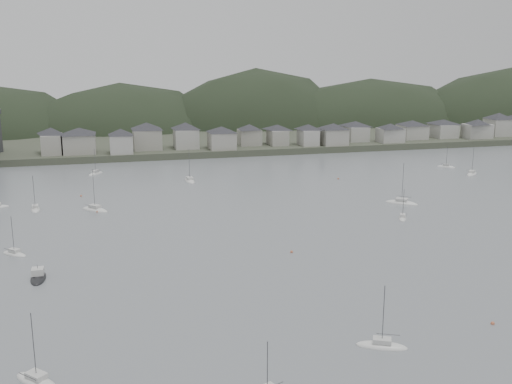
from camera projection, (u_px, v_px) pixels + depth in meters
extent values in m
plane|color=slate|center=(360.00, 316.00, 106.25)|extent=(900.00, 900.00, 0.00)
cube|color=#383D2D|center=(172.00, 124.00, 384.27)|extent=(900.00, 250.00, 3.00)
ellipsoid|color=black|center=(123.00, 149.00, 358.16)|extent=(132.08, 90.41, 79.74)
ellipsoid|color=black|center=(256.00, 148.00, 378.91)|extent=(133.88, 88.37, 101.41)
ellipsoid|color=black|center=(368.00, 141.00, 391.87)|extent=(165.81, 81.78, 82.55)
ellipsoid|color=black|center=(512.00, 140.00, 416.50)|extent=(177.60, 96.61, 102.57)
cube|color=#9C9B8F|center=(52.00, 144.00, 260.56)|extent=(8.34, 12.91, 8.59)
pyramid|color=#28282D|center=(51.00, 131.00, 259.25)|extent=(15.78, 15.78, 3.01)
cube|color=#9C9B8F|center=(80.00, 144.00, 262.81)|extent=(13.68, 13.35, 8.36)
pyramid|color=#28282D|center=(79.00, 131.00, 261.54)|extent=(20.07, 20.07, 2.93)
cube|color=#AEABA3|center=(121.00, 144.00, 262.14)|extent=(9.78, 10.20, 8.08)
pyramid|color=#28282D|center=(121.00, 132.00, 260.91)|extent=(14.83, 14.83, 2.83)
cube|color=#9C9B8F|center=(147.00, 139.00, 274.03)|extent=(12.59, 13.33, 9.09)
pyramid|color=#28282D|center=(147.00, 126.00, 272.64)|extent=(19.24, 19.24, 3.18)
cube|color=#AEABA3|center=(186.00, 139.00, 276.90)|extent=(10.74, 12.17, 8.87)
pyramid|color=#28282D|center=(186.00, 126.00, 275.54)|extent=(17.01, 17.01, 3.10)
cube|color=#9C9B8F|center=(222.00, 141.00, 274.62)|extent=(11.63, 12.09, 7.69)
pyramid|color=#28282D|center=(222.00, 129.00, 273.45)|extent=(17.61, 17.61, 2.69)
cube|color=#9C9B8F|center=(249.00, 137.00, 286.54)|extent=(10.37, 9.35, 7.44)
pyramid|color=#28282D|center=(249.00, 127.00, 285.40)|extent=(14.65, 14.65, 2.60)
cube|color=#9C9B8F|center=(277.00, 137.00, 287.54)|extent=(8.24, 12.20, 7.22)
pyramid|color=#28282D|center=(277.00, 127.00, 286.44)|extent=(15.17, 15.17, 2.53)
cube|color=#AEABA3|center=(308.00, 137.00, 285.92)|extent=(8.06, 10.91, 7.46)
pyramid|color=#28282D|center=(308.00, 127.00, 284.78)|extent=(14.08, 14.08, 2.61)
cube|color=#9C9B8F|center=(333.00, 137.00, 287.47)|extent=(11.73, 11.78, 7.66)
pyramid|color=#28282D|center=(334.00, 126.00, 286.30)|extent=(17.46, 17.46, 2.68)
cube|color=#AEABA3|center=(355.00, 133.00, 300.63)|extent=(10.19, 13.02, 7.33)
pyramid|color=#28282D|center=(356.00, 124.00, 299.52)|extent=(17.23, 17.23, 2.57)
cube|color=#AEABA3|center=(390.00, 135.00, 295.95)|extent=(11.70, 9.81, 6.88)
pyramid|color=#28282D|center=(391.00, 126.00, 294.90)|extent=(15.97, 15.97, 2.41)
cube|color=#AEABA3|center=(412.00, 132.00, 308.36)|extent=(12.83, 12.48, 7.00)
pyramid|color=#28282D|center=(413.00, 123.00, 307.29)|extent=(18.79, 18.79, 2.45)
cube|color=#AEABA3|center=(443.00, 131.00, 313.29)|extent=(11.07, 13.50, 6.97)
pyramid|color=#28282D|center=(444.00, 122.00, 312.23)|extent=(18.25, 18.25, 2.44)
cube|color=#AEABA3|center=(477.00, 131.00, 309.68)|extent=(13.75, 9.12, 7.34)
pyramid|color=#28282D|center=(478.00, 122.00, 308.56)|extent=(16.97, 16.97, 2.57)
cube|color=#AEABA3|center=(498.00, 127.00, 319.46)|extent=(11.37, 11.57, 9.05)
pyramid|color=#28282D|center=(499.00, 116.00, 318.08)|extent=(17.03, 17.03, 3.17)
ellipsoid|color=silver|center=(446.00, 167.00, 246.59)|extent=(7.11, 6.21, 1.44)
cube|color=beige|center=(446.00, 165.00, 246.36)|extent=(2.96, 2.79, 0.70)
cylinder|color=#3F3F42|center=(447.00, 156.00, 245.54)|extent=(0.12, 0.12, 8.99)
cylinder|color=#3F3F42|center=(445.00, 164.00, 245.24)|extent=(2.63, 2.05, 0.10)
ellipsoid|color=silver|center=(15.00, 254.00, 138.93)|extent=(6.95, 6.62, 1.45)
cube|color=beige|center=(14.00, 250.00, 138.70)|extent=(2.96, 2.90, 0.70)
cylinder|color=#3F3F42|center=(13.00, 235.00, 137.87)|extent=(0.12, 0.12, 9.09)
cylinder|color=#3F3F42|center=(9.00, 250.00, 137.51)|extent=(2.49, 2.28, 0.10)
ellipsoid|color=silver|center=(472.00, 174.00, 231.72)|extent=(8.54, 8.05, 1.78)
cube|color=beige|center=(472.00, 171.00, 231.45)|extent=(3.63, 3.53, 0.70)
cylinder|color=#3F3F42|center=(473.00, 160.00, 230.43)|extent=(0.12, 0.12, 11.13)
cylinder|color=#3F3F42|center=(468.00, 170.00, 232.04)|extent=(3.06, 2.74, 0.10)
ellipsoid|color=silver|center=(95.00, 210.00, 178.35)|extent=(9.26, 9.30, 1.99)
cube|color=beige|center=(95.00, 206.00, 178.06)|extent=(4.00, 4.01, 0.70)
cylinder|color=#3F3F42|center=(94.00, 190.00, 176.91)|extent=(0.12, 0.12, 12.43)
cylinder|color=#3F3F42|center=(90.00, 206.00, 176.43)|extent=(3.22, 3.25, 0.10)
cylinder|color=#3F3F42|center=(267.00, 368.00, 80.95)|extent=(0.12, 0.12, 7.74)
ellipsoid|color=silver|center=(403.00, 219.00, 169.37)|extent=(5.09, 6.99, 1.35)
cube|color=beige|center=(403.00, 215.00, 169.15)|extent=(2.43, 2.79, 0.70)
cylinder|color=#3F3F42|center=(403.00, 204.00, 168.38)|extent=(0.12, 0.12, 8.46)
cylinder|color=#3F3F42|center=(406.00, 214.00, 168.15)|extent=(1.52, 2.74, 0.10)
ellipsoid|color=silver|center=(190.00, 181.00, 219.27)|extent=(3.85, 9.76, 1.91)
cube|color=beige|center=(190.00, 178.00, 218.99)|extent=(2.37, 3.50, 0.70)
cylinder|color=#3F3F42|center=(189.00, 165.00, 217.89)|extent=(0.12, 0.12, 11.92)
cylinder|color=#3F3F42|center=(189.00, 175.00, 220.51)|extent=(0.46, 4.28, 0.10)
ellipsoid|color=silver|center=(37.00, 382.00, 84.76)|extent=(7.72, 8.00, 1.69)
cube|color=beige|center=(36.00, 375.00, 84.50)|extent=(3.37, 3.42, 0.70)
cylinder|color=#3F3F42|center=(34.00, 348.00, 83.54)|extent=(0.12, 0.12, 10.53)
cylinder|color=#3F3F42|center=(27.00, 377.00, 83.08)|extent=(2.66, 2.84, 0.10)
ellipsoid|color=silver|center=(382.00, 347.00, 95.09)|extent=(8.54, 5.94, 1.64)
cube|color=beige|center=(382.00, 340.00, 94.84)|extent=(3.38, 2.88, 0.70)
cylinder|color=#3F3F42|center=(383.00, 316.00, 93.90)|extent=(0.12, 0.12, 10.27)
cylinder|color=#3F3F42|center=(388.00, 334.00, 95.65)|extent=(3.37, 1.70, 0.10)
ellipsoid|color=silver|center=(96.00, 174.00, 232.50)|extent=(6.75, 7.80, 1.57)
cube|color=beige|center=(96.00, 171.00, 232.26)|extent=(3.04, 3.24, 0.70)
cylinder|color=#3F3F42|center=(95.00, 161.00, 231.36)|extent=(0.12, 0.12, 9.84)
cylinder|color=#3F3F42|center=(98.00, 170.00, 231.27)|extent=(2.21, 2.89, 0.10)
ellipsoid|color=silver|center=(35.00, 210.00, 179.00)|extent=(3.53, 8.42, 1.64)
cube|color=beige|center=(35.00, 206.00, 178.75)|extent=(2.11, 3.05, 0.70)
cylinder|color=#3F3F42|center=(34.00, 193.00, 177.81)|extent=(0.12, 0.12, 10.22)
cylinder|color=#3F3F42|center=(34.00, 206.00, 177.20)|extent=(0.52, 3.67, 0.10)
ellipsoid|color=silver|center=(402.00, 203.00, 186.49)|extent=(9.83, 9.28, 2.05)
cube|color=beige|center=(402.00, 199.00, 186.19)|extent=(4.18, 4.07, 0.70)
cylinder|color=#3F3F42|center=(403.00, 183.00, 185.01)|extent=(0.12, 0.12, 12.82)
cylinder|color=#3F3F42|center=(404.00, 197.00, 187.56)|extent=(3.50, 3.15, 0.10)
ellipsoid|color=black|center=(38.00, 279.00, 124.00)|extent=(3.08, 8.50, 1.87)
cube|color=beige|center=(38.00, 271.00, 123.64)|extent=(2.39, 2.55, 1.40)
cylinder|color=#3F3F42|center=(37.00, 267.00, 123.44)|extent=(0.10, 0.10, 1.20)
sphere|color=#BD623F|center=(81.00, 196.00, 195.97)|extent=(0.70, 0.70, 0.70)
sphere|color=#BD623F|center=(493.00, 323.00, 103.09)|extent=(0.70, 0.70, 0.70)
sphere|color=#BD623F|center=(292.00, 252.00, 140.45)|extent=(0.70, 0.70, 0.70)
sphere|color=#BD623F|center=(338.00, 179.00, 223.05)|extent=(0.70, 0.70, 0.70)
sphere|color=#BD623F|center=(98.00, 212.00, 176.26)|extent=(0.70, 0.70, 0.70)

